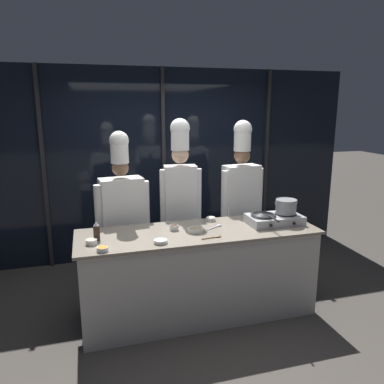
# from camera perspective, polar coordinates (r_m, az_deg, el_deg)

# --- Properties ---
(ground_plane) EXTENTS (24.00, 24.00, 0.00)m
(ground_plane) POSITION_cam_1_polar(r_m,az_deg,el_deg) (4.24, 0.97, -17.91)
(ground_plane) COLOR #47423D
(window_wall_back) EXTENTS (5.68, 0.09, 2.70)m
(window_wall_back) POSITION_cam_1_polar(r_m,az_deg,el_deg) (5.42, -4.43, 4.18)
(window_wall_back) COLOR black
(window_wall_back) RESTS_ON ground_plane
(demo_counter) EXTENTS (2.46, 0.77, 0.93)m
(demo_counter) POSITION_cam_1_polar(r_m,az_deg,el_deg) (4.02, 1.00, -12.18)
(demo_counter) COLOR beige
(demo_counter) RESTS_ON ground_plane
(portable_stove) EXTENTS (0.58, 0.36, 0.11)m
(portable_stove) POSITION_cam_1_polar(r_m,az_deg,el_deg) (4.15, 12.43, -4.05)
(portable_stove) COLOR #B2B5BA
(portable_stove) RESTS_ON demo_counter
(frying_pan) EXTENTS (0.27, 0.47, 0.04)m
(frying_pan) POSITION_cam_1_polar(r_m,az_deg,el_deg) (4.06, 10.86, -3.24)
(frying_pan) COLOR #232326
(frying_pan) RESTS_ON portable_stove
(stock_pot) EXTENTS (0.25, 0.22, 0.15)m
(stock_pot) POSITION_cam_1_polar(r_m,az_deg,el_deg) (4.18, 14.13, -2.09)
(stock_pot) COLOR #93969B
(stock_pot) RESTS_ON portable_stove
(squeeze_bottle_soy) EXTENTS (0.06, 0.06, 0.18)m
(squeeze_bottle_soy) POSITION_cam_1_polar(r_m,az_deg,el_deg) (3.67, -14.34, -5.83)
(squeeze_bottle_soy) COLOR #332319
(squeeze_bottle_soy) RESTS_ON demo_counter
(prep_bowl_soy_glaze) EXTENTS (0.09, 0.09, 0.05)m
(prep_bowl_soy_glaze) POSITION_cam_1_polar(r_m,az_deg,el_deg) (3.85, -2.75, -5.38)
(prep_bowl_soy_glaze) COLOR white
(prep_bowl_soy_glaze) RESTS_ON demo_counter
(prep_bowl_carrots) EXTENTS (0.10, 0.10, 0.04)m
(prep_bowl_carrots) POSITION_cam_1_polar(r_m,az_deg,el_deg) (3.41, -13.50, -8.42)
(prep_bowl_carrots) COLOR white
(prep_bowl_carrots) RESTS_ON demo_counter
(prep_bowl_noodles) EXTENTS (0.11, 0.11, 0.05)m
(prep_bowl_noodles) POSITION_cam_1_polar(r_m,az_deg,el_deg) (3.59, -15.10, -7.30)
(prep_bowl_noodles) COLOR white
(prep_bowl_noodles) RESTS_ON demo_counter
(prep_bowl_garlic) EXTENTS (0.10, 0.10, 0.04)m
(prep_bowl_garlic) POSITION_cam_1_polar(r_m,az_deg,el_deg) (4.16, 2.88, -4.09)
(prep_bowl_garlic) COLOR white
(prep_bowl_garlic) RESTS_ON demo_counter
(prep_bowl_mushrooms) EXTENTS (0.16, 0.16, 0.04)m
(prep_bowl_mushrooms) POSITION_cam_1_polar(r_m,az_deg,el_deg) (3.80, 0.50, -5.78)
(prep_bowl_mushrooms) COLOR white
(prep_bowl_mushrooms) RESTS_ON demo_counter
(prep_bowl_rice) EXTENTS (0.13, 0.13, 0.04)m
(prep_bowl_rice) POSITION_cam_1_polar(r_m,az_deg,el_deg) (3.51, -4.81, -7.47)
(prep_bowl_rice) COLOR white
(prep_bowl_rice) RESTS_ON demo_counter
(serving_spoon_slotted) EXTENTS (0.21, 0.06, 0.02)m
(serving_spoon_slotted) POSITION_cam_1_polar(r_m,az_deg,el_deg) (3.65, 3.56, -6.83)
(serving_spoon_slotted) COLOR olive
(serving_spoon_slotted) RESTS_ON demo_counter
(serving_spoon_solid) EXTENTS (0.21, 0.15, 0.02)m
(serving_spoon_solid) POSITION_cam_1_polar(r_m,az_deg,el_deg) (3.97, 3.86, -5.20)
(serving_spoon_solid) COLOR #B2B5BA
(serving_spoon_solid) RESTS_ON demo_counter
(chef_head) EXTENTS (0.61, 0.31, 1.92)m
(chef_head) POSITION_cam_1_polar(r_m,az_deg,el_deg) (4.26, -10.62, -2.21)
(chef_head) COLOR #2D3856
(chef_head) RESTS_ON ground_plane
(chef_sous) EXTENTS (0.49, 0.23, 2.04)m
(chef_sous) POSITION_cam_1_polar(r_m,az_deg,el_deg) (4.39, -1.78, 0.64)
(chef_sous) COLOR #2D3856
(chef_sous) RESTS_ON ground_plane
(chef_line) EXTENTS (0.57, 0.29, 2.01)m
(chef_line) POSITION_cam_1_polar(r_m,az_deg,el_deg) (4.65, 7.49, 0.31)
(chef_line) COLOR #2D3856
(chef_line) RESTS_ON ground_plane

